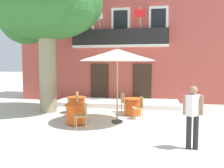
% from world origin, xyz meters
% --- Properties ---
extents(ground_plane, '(120.00, 120.00, 0.00)m').
position_xyz_m(ground_plane, '(0.00, 0.00, 0.00)').
color(ground_plane, silver).
extents(building_facade, '(13.00, 5.09, 7.50)m').
position_xyz_m(building_facade, '(-0.76, 6.99, 3.75)').
color(building_facade, '#B24C42').
rests_on(building_facade, ground).
extents(entrance_step_platform, '(6.74, 2.47, 0.25)m').
position_xyz_m(entrance_step_platform, '(-0.76, 3.76, 0.12)').
color(entrance_step_platform, silver).
rests_on(entrance_step_platform, ground).
extents(plane_tree, '(5.40, 4.74, 6.58)m').
position_xyz_m(plane_tree, '(-3.74, 1.29, 4.84)').
color(plane_tree, gray).
rests_on(plane_tree, ground).
extents(cafe_table_near_tree, '(0.86, 0.86, 0.76)m').
position_xyz_m(cafe_table_near_tree, '(-1.55, -0.82, 0.39)').
color(cafe_table_near_tree, '#EA561E').
rests_on(cafe_table_near_tree, ground).
extents(cafe_chair_near_tree_0, '(0.54, 0.54, 0.91)m').
position_xyz_m(cafe_chair_near_tree_0, '(-1.97, -0.20, 0.53)').
color(cafe_chair_near_tree_0, tan).
rests_on(cafe_chair_near_tree_0, ground).
extents(cafe_chair_near_tree_1, '(0.55, 0.55, 0.91)m').
position_xyz_m(cafe_chair_near_tree_1, '(-1.10, -1.43, 0.53)').
color(cafe_chair_near_tree_1, tan).
rests_on(cafe_chair_near_tree_1, ground).
extents(cafe_table_middle, '(0.86, 0.86, 0.76)m').
position_xyz_m(cafe_table_middle, '(0.40, 1.24, 0.39)').
color(cafe_table_middle, '#EA561E').
rests_on(cafe_table_middle, ground).
extents(cafe_chair_middle_0, '(0.55, 0.55, 0.91)m').
position_xyz_m(cafe_chair_middle_0, '(-0.06, 1.83, 0.53)').
color(cafe_chair_middle_0, tan).
rests_on(cafe_chair_middle_0, ground).
extents(cafe_chair_middle_1, '(0.51, 0.51, 0.91)m').
position_xyz_m(cafe_chair_middle_1, '(0.73, 0.56, 0.53)').
color(cafe_chair_middle_1, tan).
rests_on(cafe_chair_middle_1, ground).
extents(cafe_table_front, '(0.86, 0.86, 0.76)m').
position_xyz_m(cafe_table_front, '(-2.25, 1.26, 0.39)').
color(cafe_table_front, '#EA561E').
rests_on(cafe_table_front, ground).
extents(cafe_chair_front_0, '(0.44, 0.44, 0.91)m').
position_xyz_m(cafe_chair_front_0, '(-2.08, 0.53, 0.53)').
color(cafe_chair_front_0, tan).
rests_on(cafe_chair_front_0, ground).
extents(cafe_chair_front_1, '(0.43, 0.43, 0.91)m').
position_xyz_m(cafe_chair_front_1, '(-2.38, 2.01, 0.53)').
color(cafe_chair_front_1, tan).
rests_on(cafe_chair_front_1, ground).
extents(cafe_umbrella, '(2.90, 2.90, 2.85)m').
position_xyz_m(cafe_umbrella, '(-0.05, -0.30, 2.61)').
color(cafe_umbrella, '#997A56').
rests_on(cafe_umbrella, ground).
extents(pedestrian_near_entrance, '(0.53, 0.39, 1.70)m').
position_xyz_m(pedestrian_near_entrance, '(2.40, -2.84, 0.96)').
color(pedestrian_near_entrance, '#232328').
rests_on(pedestrian_near_entrance, ground).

